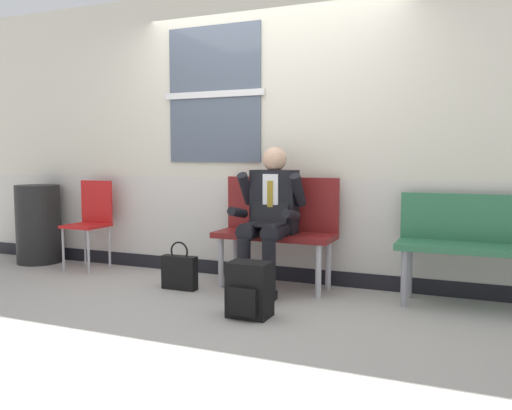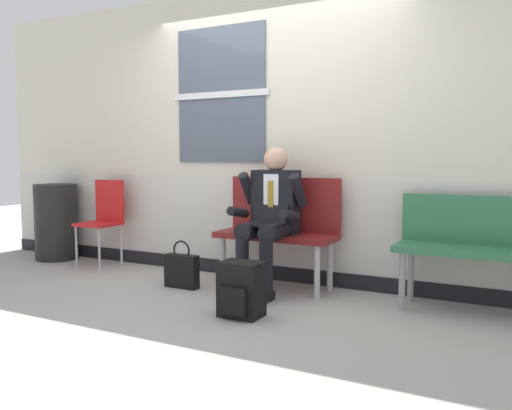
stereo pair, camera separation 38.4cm
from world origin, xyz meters
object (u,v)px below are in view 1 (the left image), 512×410
Objects in this scene: person_seated at (269,215)px; handbag at (179,272)px; backpack at (249,290)px; folding_chair at (91,216)px; bench_with_person at (277,224)px; bench_empty at (477,240)px; trash_bin at (38,224)px.

handbag is (-0.74, -0.25, -0.51)m from person_seated.
person_seated is 0.89m from backpack.
handbag is 1.41m from folding_chair.
bench_with_person reaches higher than bench_empty.
handbag is 2.10m from trash_bin.
bench_with_person reaches higher than backpack.
person_seated reaches higher than backpack.
folding_chair is at bearing -178.69° from bench_with_person.
bench_empty is at bearing 0.56° from folding_chair.
folding_chair is (-2.04, 0.16, -0.12)m from person_seated.
handbag is at bearing -148.72° from bench_with_person.
bench_with_person is 1.24× the size of trash_bin.
trash_bin is (-2.78, -0.03, -0.13)m from bench_with_person.
folding_chair is (-2.04, -0.05, -0.01)m from bench_with_person.
trash_bin is (-2.78, 0.18, -0.24)m from person_seated.
bench_with_person is 2.50× the size of handbag.
folding_chair is at bearing 175.58° from person_seated.
handbag is (-0.89, 0.50, -0.04)m from backpack.
handbag is at bearing 150.80° from backpack.
bench_empty is 3.68m from folding_chair.
trash_bin is at bearing -179.42° from bench_with_person.
folding_chair is 0.76m from trash_bin.
handbag is 0.50× the size of trash_bin.
backpack is (-1.49, -0.94, -0.33)m from bench_empty.
trash_bin is at bearing 178.57° from folding_chair.
folding_chair reaches higher than trash_bin.
bench_with_person is 0.23m from person_seated.
folding_chair is at bearing -1.43° from trash_bin.
bench_with_person reaches higher than handbag.
folding_chair is (-3.68, -0.04, 0.02)m from bench_empty.
trash_bin is (-4.42, -0.02, -0.10)m from bench_empty.
bench_with_person is 0.90× the size of bench_empty.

